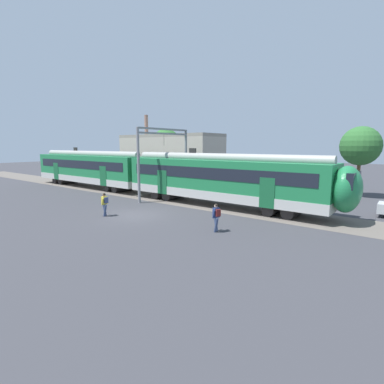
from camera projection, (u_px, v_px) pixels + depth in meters
The scene contains 9 objects.
ground_plane at pixel (136, 215), 21.55m from camera, with size 160.00×160.00×0.00m, color #38383D.
track_bed at pixel (131, 193), 31.62m from camera, with size 80.00×4.40×0.01m, color #605951.
commuter_train at pixel (147, 173), 29.75m from camera, with size 38.05×3.07×4.73m.
pedestrian_yellow at pixel (105, 202), 21.06m from camera, with size 0.65×0.53×1.67m.
pedestrian_navy at pixel (216, 215), 17.21m from camera, with size 0.58×0.64×1.67m.
catenary_gantry at pixel (164, 152), 27.95m from camera, with size 0.24×6.64×6.53m.
background_building at pixel (170, 159), 40.17m from camera, with size 14.65×5.00×9.20m.
street_tree_right at pixel (361, 146), 28.40m from camera, with size 3.70×3.70×6.77m.
street_tree_left at pixel (166, 143), 43.60m from camera, with size 4.10×4.10×7.38m.
Camera 1 is at (16.23, -13.98, 4.96)m, focal length 28.00 mm.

